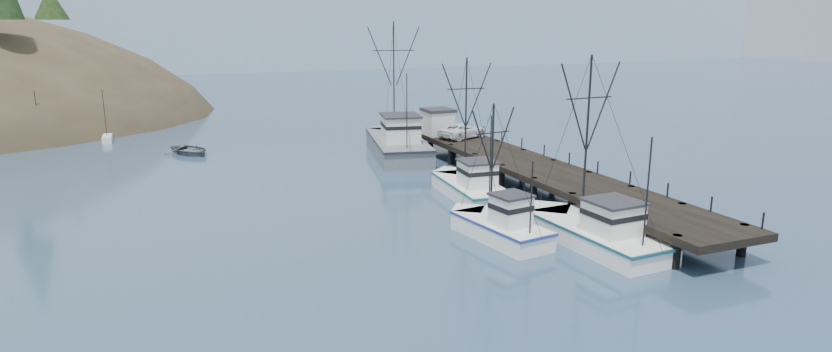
# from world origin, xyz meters

# --- Properties ---
(ground) EXTENTS (400.00, 400.00, 0.00)m
(ground) POSITION_xyz_m (0.00, 0.00, 0.00)
(ground) COLOR navy
(ground) RESTS_ON ground
(pier) EXTENTS (6.00, 44.00, 2.00)m
(pier) POSITION_xyz_m (14.00, 16.00, 1.69)
(pier) COLOR black
(pier) RESTS_ON ground
(distant_ridge) EXTENTS (360.00, 40.00, 26.00)m
(distant_ridge) POSITION_xyz_m (10.00, 170.00, 0.00)
(distant_ridge) COLOR #9EB2C6
(distant_ridge) RESTS_ON ground
(distant_ridge_far) EXTENTS (180.00, 25.00, 18.00)m
(distant_ridge_far) POSITION_xyz_m (-40.00, 185.00, 0.00)
(distant_ridge_far) COLOR silver
(distant_ridge_far) RESTS_ON ground
(moored_sailboats) EXTENTS (17.30, 12.92, 6.35)m
(moored_sailboats) POSITION_xyz_m (-29.14, 57.36, 0.33)
(moored_sailboats) COLOR white
(moored_sailboats) RESTS_ON ground
(trawler_near) EXTENTS (4.54, 12.20, 12.22)m
(trawler_near) POSITION_xyz_m (9.65, 1.28, 0.82)
(trawler_near) COLOR white
(trawler_near) RESTS_ON ground
(trawler_mid) EXTENTS (4.08, 8.94, 9.13)m
(trawler_mid) POSITION_xyz_m (4.57, 4.49, 0.82)
(trawler_mid) COLOR white
(trawler_mid) RESTS_ON ground
(trawler_far) EXTENTS (4.37, 11.19, 11.42)m
(trawler_far) POSITION_xyz_m (7.60, 14.53, 0.82)
(trawler_far) COLOR white
(trawler_far) RESTS_ON ground
(work_vessel) EXTENTS (7.96, 17.30, 14.18)m
(work_vessel) POSITION_xyz_m (8.19, 32.60, 1.23)
(work_vessel) COLOR slate
(work_vessel) RESTS_ON ground
(pier_shed) EXTENTS (3.00, 3.20, 2.80)m
(pier_shed) POSITION_xyz_m (12.54, 31.66, 3.42)
(pier_shed) COLOR silver
(pier_shed) RESTS_ON pier
(pickup_truck) EXTENTS (6.10, 4.46, 1.54)m
(pickup_truck) POSITION_xyz_m (14.12, 28.88, 2.77)
(pickup_truck) COLOR white
(pickup_truck) RESTS_ON pier
(motorboat) EXTENTS (6.13, 6.88, 1.18)m
(motorboat) POSITION_xyz_m (-12.16, 41.28, 0.00)
(motorboat) COLOR #555A5F
(motorboat) RESTS_ON ground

